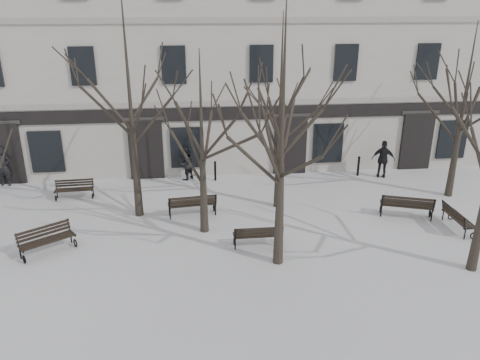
{
  "coord_description": "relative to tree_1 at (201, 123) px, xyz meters",
  "views": [
    {
      "loc": [
        -1.27,
        -13.79,
        8.09
      ],
      "look_at": [
        0.49,
        3.0,
        1.62
      ],
      "focal_mm": 35.0,
      "sensor_mm": 36.0,
      "label": 1
    }
  ],
  "objects": [
    {
      "name": "tree_5",
      "position": [
        3.14,
        1.96,
        0.7
      ],
      "size": [
        5.45,
        5.45,
        7.78
      ],
      "color": "black",
      "rests_on": "ground"
    },
    {
      "name": "bench_3",
      "position": [
        -5.55,
        3.74,
        -3.72
      ],
      "size": [
        1.65,
        0.69,
        0.82
      ],
      "rotation": [
        0.0,
        0.0,
        0.06
      ],
      "color": "black",
      "rests_on": "ground"
    },
    {
      "name": "ground",
      "position": [
        0.95,
        -2.03,
        -4.16
      ],
      "size": [
        100.0,
        100.0,
        0.0
      ],
      "primitive_type": "plane",
      "color": "silver",
      "rests_on": "ground"
    },
    {
      "name": "bench_4",
      "position": [
        -0.43,
        1.35,
        -3.64
      ],
      "size": [
        1.97,
        0.9,
        0.96
      ],
      "rotation": [
        0.0,
        0.0,
        3.25
      ],
      "color": "black",
      "rests_on": "ground"
    },
    {
      "name": "tree_4",
      "position": [
        -2.57,
        1.68,
        1.44
      ],
      "size": [
        6.27,
        6.27,
        8.96
      ],
      "color": "black",
      "rests_on": "ground"
    },
    {
      "name": "bench_1",
      "position": [
        1.83,
        -1.43,
        -3.69
      ],
      "size": [
        1.72,
        0.63,
        0.87
      ],
      "rotation": [
        0.0,
        0.0,
        3.14
      ],
      "color": "black",
      "rests_on": "ground"
    },
    {
      "name": "pedestrian_a",
      "position": [
        -9.09,
        5.63,
        -4.16
      ],
      "size": [
        0.69,
        0.47,
        1.85
      ],
      "primitive_type": "imported",
      "rotation": [
        0.0,
        0.0,
        -0.04
      ],
      "color": "black",
      "rests_on": "ground"
    },
    {
      "name": "bench_0",
      "position": [
        -5.41,
        -1.04,
        -3.66
      ],
      "size": [
        1.85,
        1.56,
        0.92
      ],
      "rotation": [
        0.0,
        0.0,
        0.6
      ],
      "color": "black",
      "rests_on": "ground"
    },
    {
      "name": "building",
      "position": [
        0.95,
        10.93,
        1.35
      ],
      "size": [
        40.4,
        10.2,
        11.4
      ],
      "color": "#B3B0A6",
      "rests_on": "ground"
    },
    {
      "name": "bollard_b",
      "position": [
        7.76,
        5.19,
        -3.63
      ],
      "size": [
        0.13,
        0.13,
        1.0
      ],
      "color": "black",
      "rests_on": "ground"
    },
    {
      "name": "tree_6",
      "position": [
        10.91,
        2.3,
        0.47
      ],
      "size": [
        5.18,
        5.18,
        7.41
      ],
      "color": "black",
      "rests_on": "ground"
    },
    {
      "name": "bench_2",
      "position": [
        8.01,
        0.29,
        -3.61
      ],
      "size": [
        2.11,
        1.34,
        1.01
      ],
      "rotation": [
        0.0,
        0.0,
        2.81
      ],
      "color": "black",
      "rests_on": "ground"
    },
    {
      "name": "tree_2",
      "position": [
        2.34,
        -2.53,
        1.0
      ],
      "size": [
        5.78,
        5.78,
        8.26
      ],
      "color": "black",
      "rests_on": "ground"
    },
    {
      "name": "pedestrian_b",
      "position": [
        -0.7,
        5.54,
        -4.16
      ],
      "size": [
        0.98,
        0.98,
        1.6
      ],
      "primitive_type": "imported",
      "rotation": [
        0.0,
        0.0,
        3.92
      ],
      "color": "black",
      "rests_on": "ground"
    },
    {
      "name": "pedestrian_c",
      "position": [
        8.83,
        4.83,
        -4.16
      ],
      "size": [
        1.18,
        0.79,
        1.86
      ],
      "primitive_type": "imported",
      "rotation": [
        0.0,
        0.0,
        2.8
      ],
      "color": "black",
      "rests_on": "ground"
    },
    {
      "name": "bollard_a",
      "position": [
        0.7,
        5.25,
        -3.64
      ],
      "size": [
        0.13,
        0.13,
        0.98
      ],
      "color": "black",
      "rests_on": "ground"
    },
    {
      "name": "bench_5",
      "position": [
        9.48,
        -0.87,
        -3.69
      ],
      "size": [
        0.67,
        1.74,
        0.87
      ],
      "rotation": [
        0.0,
        0.0,
        1.55
      ],
      "color": "black",
      "rests_on": "ground"
    },
    {
      "name": "tree_1",
      "position": [
        0.0,
        0.0,
        0.0
      ],
      "size": [
        4.66,
        4.66,
        6.66
      ],
      "color": "black",
      "rests_on": "ground"
    }
  ]
}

